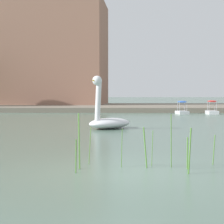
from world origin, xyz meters
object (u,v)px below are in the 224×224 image
at_px(swan_boat, 108,120).
at_px(pedal_boat_red, 212,110).
at_px(pedal_boat_blue, 182,110).
at_px(parked_van, 16,98).

distance_m(swan_boat, pedal_boat_red, 18.68).
bearing_deg(swan_boat, pedal_boat_blue, 66.96).
relative_size(pedal_boat_blue, pedal_boat_red, 1.00).
relative_size(swan_boat, pedal_boat_blue, 1.72).
xyz_separation_m(swan_boat, pedal_boat_blue, (6.86, 16.12, -0.10)).
bearing_deg(swan_boat, parked_van, 113.67).
bearing_deg(pedal_boat_blue, pedal_boat_red, -3.76).
distance_m(pedal_boat_red, parked_van, 28.07).
xyz_separation_m(pedal_boat_blue, pedal_boat_red, (2.89, -0.19, -0.01)).
xyz_separation_m(pedal_boat_blue, parked_van, (-20.57, 15.18, 1.06)).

